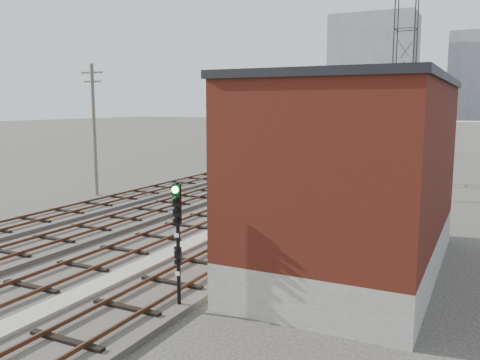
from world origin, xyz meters
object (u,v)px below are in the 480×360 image
Objects in this scene: signal_mast at (177,237)px; car_grey at (261,151)px; car_red at (235,153)px; switch_stand at (286,172)px; car_silver at (266,150)px; site_trailer at (312,143)px.

signal_mast reaches higher than car_grey.
car_red is (-18.68, 40.58, -1.64)m from signal_mast.
car_red is at bearing 151.50° from switch_stand.
car_red is 0.94× the size of car_silver.
car_silver is at bearing 138.54° from switch_stand.
site_trailer is at bearing 1.08° from car_silver.
car_silver is 1.03× the size of car_grey.
signal_mast is at bearing -153.21° from car_red.
switch_stand is 0.22× the size of site_trailer.
car_red is 4.77m from car_silver.
car_red reaches higher than car_grey.
site_trailer is 9.56m from car_grey.
car_silver reaches higher than car_red.
signal_mast is 0.66× the size of site_trailer.
signal_mast is 47.39m from car_grey.
site_trailer is 8.84m from car_silver.
car_red is at bearing 114.71° from signal_mast.
car_grey is (-9.86, 16.87, -0.01)m from switch_stand.
car_grey is at bearing 110.95° from signal_mast.
site_trailer is at bearing 0.63° from car_grey.
signal_mast is at bearing -55.26° from switch_stand.
signal_mast is 1.00× the size of car_red.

